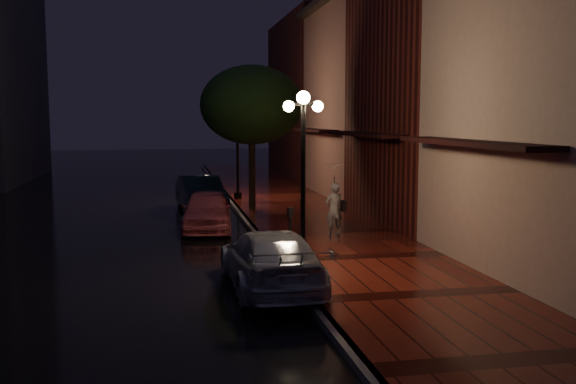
{
  "coord_description": "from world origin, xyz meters",
  "views": [
    {
      "loc": [
        -2.87,
        -19.87,
        3.83
      ],
      "look_at": [
        1.08,
        0.71,
        1.4
      ],
      "focal_mm": 40.0,
      "sensor_mm": 36.0,
      "label": 1
    }
  ],
  "objects": [
    {
      "name": "curb",
      "position": [
        0.0,
        0.0,
        0.07
      ],
      "size": [
        0.25,
        60.0,
        0.15
      ],
      "primitive_type": "cube",
      "color": "#595451",
      "rests_on": "ground"
    },
    {
      "name": "silver_car",
      "position": [
        -0.6,
        -5.99,
        0.67
      ],
      "size": [
        2.0,
        4.68,
        1.34
      ],
      "primitive_type": "imported",
      "rotation": [
        0.0,
        0.0,
        3.17
      ],
      "color": "#A2A2AA",
      "rests_on": "ground"
    },
    {
      "name": "streetlamp_far",
      "position": [
        0.35,
        9.0,
        2.6
      ],
      "size": [
        0.96,
        0.36,
        4.31
      ],
      "color": "black",
      "rests_on": "sidewalk"
    },
    {
      "name": "streetlamp_near",
      "position": [
        0.35,
        -5.0,
        2.6
      ],
      "size": [
        0.96,
        0.36,
        4.31
      ],
      "color": "black",
      "rests_on": "sidewalk"
    },
    {
      "name": "navy_car",
      "position": [
        -1.46,
        6.44,
        0.73
      ],
      "size": [
        2.04,
        4.59,
        1.47
      ],
      "primitive_type": "imported",
      "rotation": [
        0.0,
        0.0,
        0.11
      ],
      "color": "black",
      "rests_on": "ground"
    },
    {
      "name": "pink_car",
      "position": [
        -1.51,
        1.88,
        0.69
      ],
      "size": [
        1.99,
        4.19,
        1.38
      ],
      "primitive_type": "imported",
      "rotation": [
        0.0,
        0.0,
        -0.09
      ],
      "color": "#BF4E58",
      "rests_on": "ground"
    },
    {
      "name": "street_tree",
      "position": [
        0.61,
        5.99,
        4.24
      ],
      "size": [
        4.16,
        4.16,
        5.8
      ],
      "color": "black",
      "rests_on": "sidewalk"
    },
    {
      "name": "woman_with_umbrella",
      "position": [
        2.28,
        -0.68,
        1.69
      ],
      "size": [
        0.97,
        0.99,
        2.34
      ],
      "rotation": [
        0.0,
        0.0,
        3.39
      ],
      "color": "silver",
      "rests_on": "sidewalk"
    },
    {
      "name": "storefront_mid",
      "position": [
        7.0,
        2.0,
        5.5
      ],
      "size": [
        5.0,
        8.0,
        11.0
      ],
      "primitive_type": "cube",
      "color": "#511914",
      "rests_on": "ground"
    },
    {
      "name": "storefront_extra",
      "position": [
        7.0,
        20.0,
        5.0
      ],
      "size": [
        5.0,
        12.0,
        10.0
      ],
      "primitive_type": "cube",
      "color": "#511914",
      "rests_on": "ground"
    },
    {
      "name": "storefront_far",
      "position": [
        7.0,
        10.0,
        4.5
      ],
      "size": [
        5.0,
        8.0,
        9.0
      ],
      "primitive_type": "cube",
      "color": "#8C5951",
      "rests_on": "ground"
    },
    {
      "name": "ground",
      "position": [
        0.0,
        0.0,
        0.0
      ],
      "size": [
        120.0,
        120.0,
        0.0
      ],
      "primitive_type": "plane",
      "color": "black",
      "rests_on": "ground"
    },
    {
      "name": "parking_meter",
      "position": [
        0.15,
        -4.43,
        1.04
      ],
      "size": [
        0.16,
        0.15,
        1.47
      ],
      "rotation": [
        0.0,
        0.0,
        0.43
      ],
      "color": "black",
      "rests_on": "sidewalk"
    },
    {
      "name": "sidewalk",
      "position": [
        2.25,
        0.0,
        0.07
      ],
      "size": [
        4.5,
        60.0,
        0.15
      ],
      "primitive_type": "cube",
      "color": "#4B130D",
      "rests_on": "ground"
    }
  ]
}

